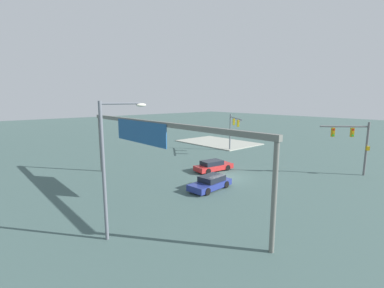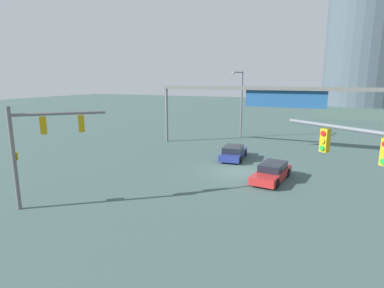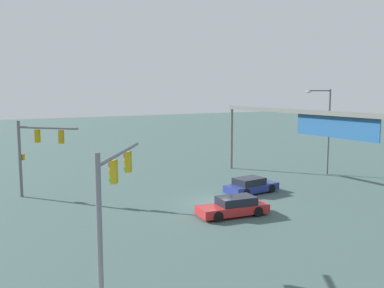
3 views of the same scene
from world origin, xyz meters
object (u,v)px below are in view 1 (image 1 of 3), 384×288
Objects in this scene: traffic_signal_opposite_side at (233,126)px; sedan_car_waiting_far at (210,183)px; sedan_car_approaching at (213,166)px; streetlamp_curved_arm at (109,161)px; traffic_signal_near_corner at (355,140)px.

sedan_car_waiting_far is (-9.65, 14.56, -3.46)m from traffic_signal_opposite_side.
traffic_signal_opposite_side is 1.30× the size of sedan_car_waiting_far.
sedan_car_approaching is at bearing -143.00° from sedan_car_waiting_far.
streetlamp_curved_arm reaches higher than sedan_car_approaching.
traffic_signal_near_corner is 25.52m from streetlamp_curved_arm.
sedan_car_waiting_far is at bearing -20.77° from traffic_signal_opposite_side.
streetlamp_curved_arm is 1.81× the size of sedan_car_waiting_far.
traffic_signal_near_corner reaches higher than sedan_car_waiting_far.
traffic_signal_opposite_side is 27.78m from streetlamp_curved_arm.
streetlamp_curved_arm is at bearing -28.81° from traffic_signal_opposite_side.
sedan_car_waiting_far is at bearing -130.56° from sedan_car_approaching.
traffic_signal_opposite_side is at bearing 36.93° from streetlamp_curved_arm.
sedan_car_approaching is (-5.45, 9.88, -3.46)m from traffic_signal_opposite_side.
streetlamp_curved_arm reaches higher than traffic_signal_opposite_side.
traffic_signal_opposite_side is (16.48, 0.03, 0.19)m from traffic_signal_near_corner.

